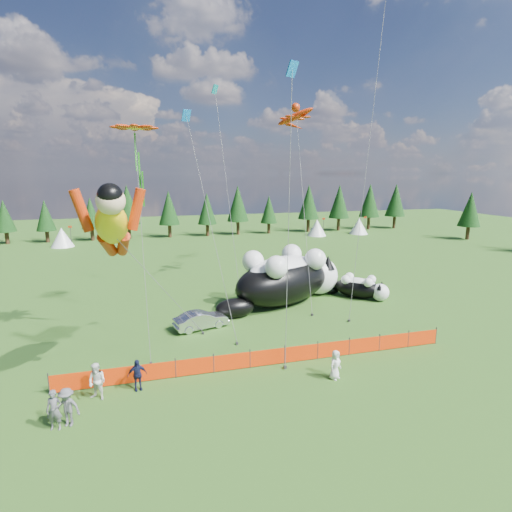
{
  "coord_description": "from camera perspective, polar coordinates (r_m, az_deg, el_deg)",
  "views": [
    {
      "loc": [
        -6.04,
        -22.53,
        10.45
      ],
      "look_at": [
        1.27,
        4.0,
        4.76
      ],
      "focal_mm": 28.0,
      "sensor_mm": 36.0,
      "label": 1
    }
  ],
  "objects": [
    {
      "name": "car",
      "position": [
        27.94,
        -7.85,
        -9.04
      ],
      "size": [
        3.93,
        2.22,
        1.23
      ],
      "primitive_type": "imported",
      "rotation": [
        0.0,
        0.0,
        1.83
      ],
      "color": "silver",
      "rests_on": "ground"
    },
    {
      "name": "safety_fence",
      "position": [
        22.74,
        1.65,
        -14.26
      ],
      "size": [
        22.06,
        0.06,
        1.1
      ],
      "color": "#262626",
      "rests_on": "ground"
    },
    {
      "name": "cat_large",
      "position": [
        32.78,
        4.6,
        -3.04
      ],
      "size": [
        11.74,
        7.9,
        4.5
      ],
      "rotation": [
        0.0,
        0.0,
        0.44
      ],
      "color": "black",
      "rests_on": "ground"
    },
    {
      "name": "flower_kite",
      "position": [
        25.74,
        -16.96,
        16.78
      ],
      "size": [
        3.64,
        6.15,
        13.65
      ],
      "color": "#B72909",
      "rests_on": "ground"
    },
    {
      "name": "spectator_c",
      "position": [
        21.18,
        -16.61,
        -15.95
      ],
      "size": [
        0.99,
        0.61,
        1.59
      ],
      "primitive_type": "imported",
      "rotation": [
        0.0,
        0.0,
        0.15
      ],
      "color": "#141939",
      "rests_on": "ground"
    },
    {
      "name": "tree_line",
      "position": [
        68.11,
        -10.3,
        6.06
      ],
      "size": [
        90.0,
        4.0,
        8.0
      ],
      "primitive_type": null,
      "color": "black",
      "rests_on": "ground"
    },
    {
      "name": "diamond_kite_d",
      "position": [
        36.65,
        -5.7,
        21.33
      ],
      "size": [
        0.97,
        8.95,
        19.36
      ],
      "color": "#0C8E9B",
      "rests_on": "ground"
    },
    {
      "name": "spectator_b",
      "position": [
        20.94,
        -21.76,
        -16.33
      ],
      "size": [
        1.02,
        0.91,
        1.8
      ],
      "primitive_type": "imported",
      "rotation": [
        0.0,
        0.0,
        -0.56
      ],
      "color": "white",
      "rests_on": "ground"
    },
    {
      "name": "diamond_kite_c",
      "position": [
        22.68,
        5.16,
        23.59
      ],
      "size": [
        1.47,
        2.32,
        16.58
      ],
      "color": "blue",
      "rests_on": "ground"
    },
    {
      "name": "diamond_kite_b",
      "position": [
        37.0,
        17.87,
        30.3
      ],
      "size": [
        5.46,
        6.37,
        25.7
      ],
      "color": "#0C8E9B",
      "rests_on": "ground"
    },
    {
      "name": "diamond_kite_a",
      "position": [
        30.31,
        -9.7,
        18.22
      ],
      "size": [
        2.55,
        7.87,
        16.33
      ],
      "color": "blue",
      "rests_on": "ground"
    },
    {
      "name": "superhero_kite",
      "position": [
        20.65,
        -19.91,
        4.24
      ],
      "size": [
        7.38,
        7.22,
        11.5
      ],
      "color": "yellow",
      "rests_on": "ground"
    },
    {
      "name": "cat_small",
      "position": [
        35.31,
        14.69,
        -4.34
      ],
      "size": [
        4.38,
        4.3,
        1.97
      ],
      "rotation": [
        0.0,
        0.0,
        -0.77
      ],
      "color": "black",
      "rests_on": "ground"
    },
    {
      "name": "spectator_e",
      "position": [
        21.72,
        11.26,
        -14.99
      ],
      "size": [
        0.9,
        0.8,
        1.55
      ],
      "primitive_type": "imported",
      "rotation": [
        0.0,
        0.0,
        0.5
      ],
      "color": "white",
      "rests_on": "ground"
    },
    {
      "name": "ground",
      "position": [
        25.56,
        -0.37,
        -12.44
      ],
      "size": [
        160.0,
        160.0,
        0.0
      ],
      "primitive_type": "plane",
      "color": "#0E3609",
      "rests_on": "ground"
    },
    {
      "name": "spectator_a",
      "position": [
        19.53,
        -26.88,
        -19.04
      ],
      "size": [
        0.7,
        0.52,
        1.75
      ],
      "primitive_type": "imported",
      "rotation": [
        0.0,
        0.0,
        -0.18
      ],
      "color": "#56555A",
      "rests_on": "ground"
    },
    {
      "name": "festival_tents",
      "position": [
        65.44,
        -0.16,
        3.73
      ],
      "size": [
        50.0,
        3.2,
        2.8
      ],
      "primitive_type": null,
      "color": "white",
      "rests_on": "ground"
    },
    {
      "name": "gecko_kite",
      "position": [
        40.17,
        5.62,
        19.2
      ],
      "size": [
        5.75,
        13.85,
        19.25
      ],
      "color": "#B72909",
      "rests_on": "ground"
    },
    {
      "name": "spectator_d",
      "position": [
        19.54,
        -25.39,
        -18.94
      ],
      "size": [
        1.23,
        0.91,
        1.71
      ],
      "primitive_type": "imported",
      "rotation": [
        0.0,
        0.0,
        -0.35
      ],
      "color": "#56555A",
      "rests_on": "ground"
    }
  ]
}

